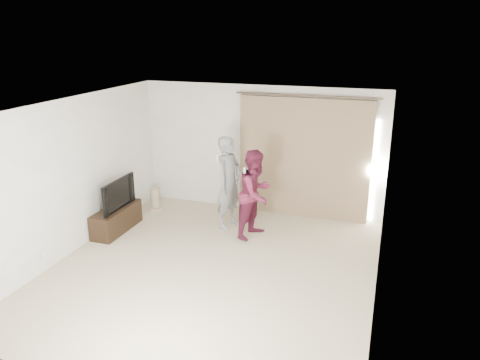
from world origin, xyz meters
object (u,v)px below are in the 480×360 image
Objects in this scene: tv at (114,194)px; person_woman at (256,194)px; person_man at (229,183)px; tv_console at (117,219)px.

tv is 0.61× the size of person_woman.
tv is 0.56× the size of person_man.
tv is at bearing -155.92° from person_man.
person_man reaches higher than tv_console.
tv_console is 2.23m from person_man.
person_woman is (0.60, -0.25, -0.07)m from person_man.
person_woman is at bearing -76.06° from tv.
tv_console is at bearing 0.00° from tv.
tv is at bearing 0.00° from tv_console.
person_man is at bearing -65.57° from tv.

